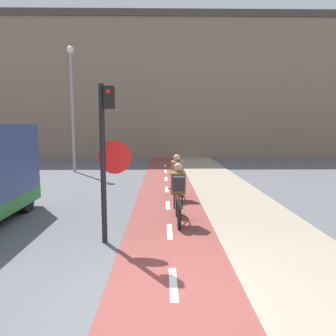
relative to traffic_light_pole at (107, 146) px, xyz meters
The scene contains 8 objects.
ground_plane 3.36m from the traffic_light_pole, 61.67° to the right, with size 120.00×120.00×0.00m, color #5B5B60.
bike_lane 3.34m from the traffic_light_pole, 61.55° to the right, with size 2.03×60.00×0.02m.
sidewalk_strip 4.66m from the traffic_light_pole, 34.17° to the right, with size 2.40×60.00×0.05m.
building_row_background 20.87m from the traffic_light_pole, 86.44° to the left, with size 60.00×5.20×10.74m.
traffic_light_pole is the anchor object (origin of this frame).
street_lamp_far 11.49m from the traffic_light_pole, 108.31° to the left, with size 0.36×0.36×6.44m.
cyclist_near 2.41m from the traffic_light_pole, 42.27° to the left, with size 0.46×1.75×1.51m.
cyclist_far 4.63m from the traffic_light_pole, 68.94° to the left, with size 0.46×1.72×1.48m.
Camera 1 is at (-0.16, -4.21, 2.40)m, focal length 35.00 mm.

